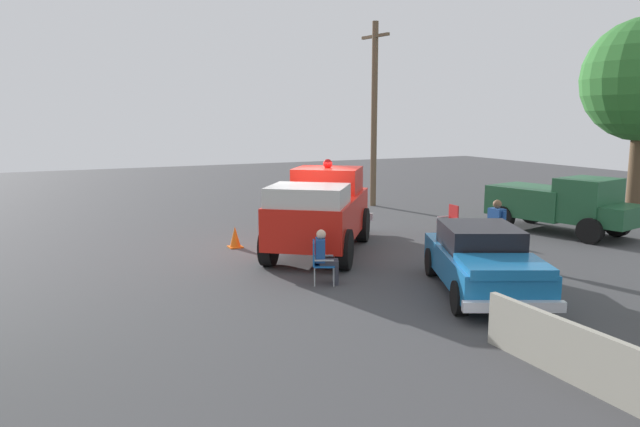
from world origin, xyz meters
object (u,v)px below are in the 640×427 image
object	(u,v)px
vintage_fire_truck	(322,210)
traffic_cone	(235,237)
lawn_chair_by_car	(450,218)
spectator_standing	(496,226)
classic_hot_rod	(483,260)
utility_pole	(374,112)
spectator_seated	(325,255)
parked_pickup	(562,203)
lawn_chair_near_truck	(319,259)

from	to	relation	value
vintage_fire_truck	traffic_cone	bearing A→B (deg)	55.48
lawn_chair_by_car	spectator_standing	world-z (taller)	spectator_standing
vintage_fire_truck	classic_hot_rod	size ratio (longest dim) A/B	1.28
lawn_chair_by_car	traffic_cone	xyz separation A→B (m)	(1.41, 6.78, -0.28)
spectator_standing	utility_pole	xyz separation A→B (m)	(10.05, -2.10, 3.03)
vintage_fire_truck	spectator_seated	world-z (taller)	vintage_fire_truck
parked_pickup	utility_pole	xyz separation A→B (m)	(7.90, 2.59, 3.01)
classic_hot_rod	parked_pickup	xyz separation A→B (m)	(4.29, -6.94, 0.24)
vintage_fire_truck	spectator_standing	size ratio (longest dim) A/B	3.62
vintage_fire_truck	lawn_chair_near_truck	world-z (taller)	vintage_fire_truck
lawn_chair_by_car	spectator_standing	size ratio (longest dim) A/B	0.61
classic_hot_rod	traffic_cone	size ratio (longest dim) A/B	7.45
vintage_fire_truck	parked_pickup	world-z (taller)	vintage_fire_truck
lawn_chair_by_car	utility_pole	bearing A→B (deg)	-9.23
lawn_chair_by_car	parked_pickup	bearing A→B (deg)	-106.37
vintage_fire_truck	classic_hot_rod	xyz separation A→B (m)	(-5.31, -1.39, -0.45)
vintage_fire_truck	traffic_cone	xyz separation A→B (m)	(1.47, 2.14, -0.89)
lawn_chair_near_truck	utility_pole	xyz separation A→B (m)	(9.98, -7.29, 3.41)
spectator_standing	traffic_cone	xyz separation A→B (m)	(4.64, 5.78, -0.66)
vintage_fire_truck	lawn_chair_near_truck	size ratio (longest dim) A/B	5.94
lawn_chair_near_truck	traffic_cone	distance (m)	4.62
spectator_seated	lawn_chair_near_truck	bearing A→B (deg)	63.89
vintage_fire_truck	lawn_chair_by_car	bearing A→B (deg)	-89.17
lawn_chair_by_car	spectator_seated	distance (m)	6.87
lawn_chair_near_truck	spectator_seated	world-z (taller)	spectator_seated
lawn_chair_by_car	spectator_standing	distance (m)	3.40
vintage_fire_truck	lawn_chair_by_car	xyz separation A→B (m)	(0.07, -4.64, -0.61)
spectator_standing	traffic_cone	distance (m)	7.44
vintage_fire_truck	utility_pole	bearing A→B (deg)	-39.85
classic_hot_rod	utility_pole	bearing A→B (deg)	-19.67
vintage_fire_truck	spectator_standing	bearing A→B (deg)	-131.01
spectator_standing	parked_pickup	bearing A→B (deg)	-65.37
lawn_chair_by_car	traffic_cone	bearing A→B (deg)	78.28
classic_hot_rod	lawn_chair_by_car	xyz separation A→B (m)	(5.37, -3.25, -0.16)
classic_hot_rod	spectator_standing	size ratio (longest dim) A/B	2.83
vintage_fire_truck	classic_hot_rod	bearing A→B (deg)	-165.35
lawn_chair_by_car	traffic_cone	size ratio (longest dim) A/B	1.61
lawn_chair_by_car	vintage_fire_truck	bearing A→B (deg)	90.83
lawn_chair_near_truck	spectator_seated	bearing A→B (deg)	-116.11
classic_hot_rod	lawn_chair_by_car	size ratio (longest dim) A/B	4.64
spectator_seated	spectator_standing	size ratio (longest dim) A/B	0.77
vintage_fire_truck	parked_pickup	xyz separation A→B (m)	(-1.02, -8.33, -0.21)
vintage_fire_truck	lawn_chair_by_car	world-z (taller)	vintage_fire_truck
lawn_chair_near_truck	lawn_chair_by_car	xyz separation A→B (m)	(3.16, -6.19, 0.00)
utility_pole	lawn_chair_by_car	bearing A→B (deg)	170.77
lawn_chair_near_truck	lawn_chair_by_car	distance (m)	6.95
classic_hot_rod	lawn_chair_near_truck	size ratio (longest dim) A/B	4.64
parked_pickup	spectator_seated	distance (m)	10.00
spectator_standing	utility_pole	size ratio (longest dim) A/B	0.22
vintage_fire_truck	traffic_cone	world-z (taller)	vintage_fire_truck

